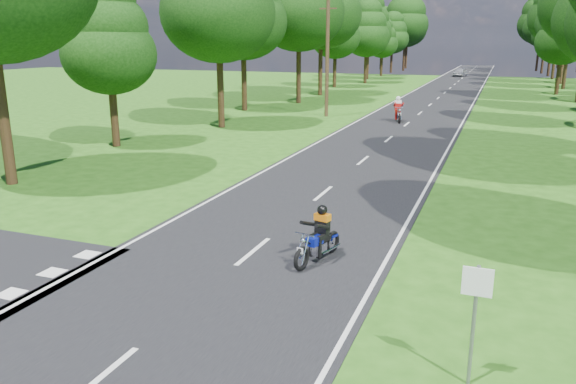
% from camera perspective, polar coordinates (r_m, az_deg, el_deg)
% --- Properties ---
extents(ground, '(160.00, 160.00, 0.00)m').
position_cam_1_polar(ground, '(12.78, -7.29, -9.11)').
color(ground, '#235012').
rests_on(ground, ground).
extents(main_road, '(7.00, 140.00, 0.02)m').
position_cam_1_polar(main_road, '(60.71, 15.64, 9.69)').
color(main_road, black).
rests_on(main_road, ground).
extents(road_markings, '(7.40, 140.00, 0.01)m').
position_cam_1_polar(road_markings, '(58.87, 15.32, 9.57)').
color(road_markings, silver).
rests_on(road_markings, main_road).
extents(treeline, '(40.00, 115.35, 14.78)m').
position_cam_1_polar(treeline, '(70.48, 18.18, 16.91)').
color(treeline, black).
rests_on(treeline, ground).
extents(telegraph_pole, '(1.20, 0.26, 8.00)m').
position_cam_1_polar(telegraph_pole, '(39.97, 4.01, 13.48)').
color(telegraph_pole, '#382616').
rests_on(telegraph_pole, ground).
extents(road_sign, '(0.45, 0.07, 2.00)m').
position_cam_1_polar(road_sign, '(9.09, 18.48, -10.96)').
color(road_sign, slate).
rests_on(road_sign, ground).
extents(rider_near_blue, '(0.96, 1.75, 1.39)m').
position_cam_1_polar(rider_near_blue, '(13.55, 3.04, -4.30)').
color(rider_near_blue, '#0D1998').
rests_on(rider_near_blue, main_road).
extents(rider_far_red, '(1.21, 2.10, 1.66)m').
position_cam_1_polar(rider_far_red, '(37.95, 11.12, 8.27)').
color(rider_far_red, '#A0150C').
rests_on(rider_far_red, main_road).
extents(distant_car, '(2.22, 3.91, 1.26)m').
position_cam_1_polar(distant_car, '(88.58, 17.09, 11.56)').
color(distant_car, '#B0B2B8').
rests_on(distant_car, main_road).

